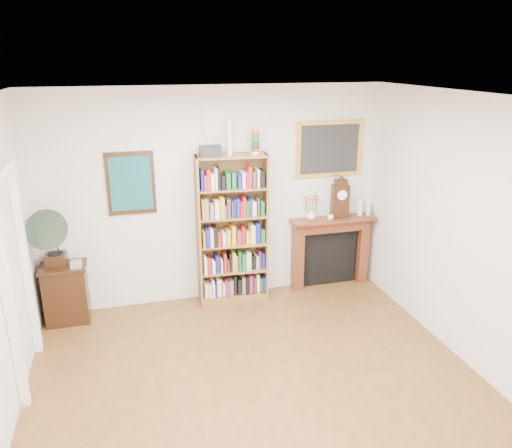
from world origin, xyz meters
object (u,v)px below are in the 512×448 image
(side_cabinet, at_px, (66,293))
(gramophone, at_px, (51,235))
(bottle_left, at_px, (360,207))
(bottle_right, at_px, (368,208))
(flower_vase, at_px, (311,215))
(mantel_clock, at_px, (340,199))
(fireplace, at_px, (330,246))
(bookshelf, at_px, (233,222))
(cd_stack, at_px, (76,264))
(teacup, at_px, (330,218))

(side_cabinet, distance_m, gramophone, 0.81)
(bottle_left, height_order, bottle_right, bottle_left)
(gramophone, bearing_deg, flower_vase, 6.93)
(side_cabinet, relative_size, bottle_right, 3.70)
(mantel_clock, height_order, bottle_right, mantel_clock)
(side_cabinet, xyz_separation_m, fireplace, (3.53, 0.13, 0.22))
(fireplace, bearing_deg, side_cabinet, -177.65)
(bookshelf, xyz_separation_m, cd_stack, (-1.94, -0.14, -0.32))
(mantel_clock, xyz_separation_m, teacup, (-0.16, -0.08, -0.22))
(bottle_right, bearing_deg, flower_vase, 178.90)
(flower_vase, height_order, bottle_right, bottle_right)
(fireplace, relative_size, mantel_clock, 2.26)
(bookshelf, height_order, side_cabinet, bookshelf)
(gramophone, height_order, mantel_clock, mantel_clock)
(cd_stack, bearing_deg, teacup, 2.11)
(teacup, distance_m, bottle_left, 0.49)
(bookshelf, distance_m, gramophone, 2.18)
(fireplace, distance_m, flower_vase, 0.59)
(mantel_clock, xyz_separation_m, bottle_right, (0.43, -0.01, -0.16))
(mantel_clock, xyz_separation_m, flower_vase, (-0.42, 0.01, -0.19))
(bottle_right, bearing_deg, side_cabinet, -178.73)
(bookshelf, bearing_deg, side_cabinet, -174.75)
(side_cabinet, distance_m, fireplace, 3.54)
(side_cabinet, bearing_deg, flower_vase, 2.16)
(cd_stack, bearing_deg, mantel_clock, 3.35)
(side_cabinet, xyz_separation_m, flower_vase, (3.21, 0.11, 0.71))
(bookshelf, height_order, mantel_clock, bookshelf)
(cd_stack, distance_m, mantel_clock, 3.50)
(gramophone, distance_m, bottle_left, 4.01)
(flower_vase, bearing_deg, gramophone, -176.58)
(bottle_left, bearing_deg, bottle_right, -2.71)
(mantel_clock, height_order, bottle_left, mantel_clock)
(fireplace, height_order, mantel_clock, mantel_clock)
(fireplace, xyz_separation_m, mantel_clock, (0.10, -0.03, 0.68))
(teacup, xyz_separation_m, bottle_right, (0.60, 0.07, 0.07))
(flower_vase, bearing_deg, mantel_clock, -0.90)
(bookshelf, height_order, gramophone, bookshelf)
(flower_vase, bearing_deg, teacup, -19.19)
(cd_stack, relative_size, mantel_clock, 0.23)
(fireplace, bearing_deg, bookshelf, -176.02)
(side_cabinet, distance_m, bottle_left, 4.01)
(fireplace, relative_size, gramophone, 1.57)
(bottle_left, bearing_deg, fireplace, 175.64)
(side_cabinet, relative_size, mantel_clock, 1.40)
(fireplace, bearing_deg, bottle_left, -4.07)
(mantel_clock, height_order, flower_vase, mantel_clock)
(flower_vase, height_order, teacup, flower_vase)
(bookshelf, height_order, bottle_right, bookshelf)
(flower_vase, distance_m, teacup, 0.27)
(gramophone, height_order, bottle_left, gramophone)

